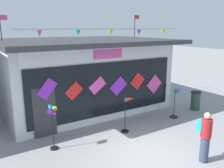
{
  "coord_description": "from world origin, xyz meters",
  "views": [
    {
      "loc": [
        -4.87,
        -5.55,
        4.22
      ],
      "look_at": [
        0.41,
        2.91,
        1.85
      ],
      "focal_mm": 37.72,
      "sensor_mm": 36.0,
      "label": 1
    }
  ],
  "objects_px": {
    "wind_spinner_far_left": "(53,117)",
    "person_near_camera": "(205,136)",
    "kite_shop_building": "(80,72)",
    "wind_spinner_left": "(128,109)",
    "trash_bin": "(195,100)",
    "wind_spinner_center_left": "(177,97)"
  },
  "relations": [
    {
      "from": "wind_spinner_left",
      "to": "wind_spinner_center_left",
      "type": "distance_m",
      "value": 2.99
    },
    {
      "from": "wind_spinner_far_left",
      "to": "person_near_camera",
      "type": "relative_size",
      "value": 1.01
    },
    {
      "from": "wind_spinner_left",
      "to": "trash_bin",
      "type": "bearing_deg",
      "value": 3.95
    },
    {
      "from": "wind_spinner_left",
      "to": "wind_spinner_center_left",
      "type": "xyz_separation_m",
      "value": [
        2.99,
        0.1,
        0.02
      ]
    },
    {
      "from": "person_near_camera",
      "to": "kite_shop_building",
      "type": "bearing_deg",
      "value": 87.4
    },
    {
      "from": "wind_spinner_far_left",
      "to": "wind_spinner_center_left",
      "type": "height_order",
      "value": "wind_spinner_far_left"
    },
    {
      "from": "wind_spinner_far_left",
      "to": "person_near_camera",
      "type": "distance_m",
      "value": 5.09
    },
    {
      "from": "wind_spinner_far_left",
      "to": "person_near_camera",
      "type": "height_order",
      "value": "wind_spinner_far_left"
    },
    {
      "from": "wind_spinner_center_left",
      "to": "person_near_camera",
      "type": "height_order",
      "value": "person_near_camera"
    },
    {
      "from": "wind_spinner_center_left",
      "to": "person_near_camera",
      "type": "bearing_deg",
      "value": -124.64
    },
    {
      "from": "wind_spinner_left",
      "to": "wind_spinner_center_left",
      "type": "relative_size",
      "value": 1.02
    },
    {
      "from": "kite_shop_building",
      "to": "wind_spinner_far_left",
      "type": "distance_m",
      "value": 5.15
    },
    {
      "from": "kite_shop_building",
      "to": "wind_spinner_left",
      "type": "distance_m",
      "value": 4.41
    },
    {
      "from": "trash_bin",
      "to": "person_near_camera",
      "type": "bearing_deg",
      "value": -138.27
    },
    {
      "from": "kite_shop_building",
      "to": "wind_spinner_far_left",
      "type": "height_order",
      "value": "kite_shop_building"
    },
    {
      "from": "kite_shop_building",
      "to": "person_near_camera",
      "type": "xyz_separation_m",
      "value": [
        0.9,
        -7.48,
        -0.97
      ]
    },
    {
      "from": "kite_shop_building",
      "to": "wind_spinner_center_left",
      "type": "distance_m",
      "value": 5.34
    },
    {
      "from": "kite_shop_building",
      "to": "wind_spinner_center_left",
      "type": "bearing_deg",
      "value": -53.26
    },
    {
      "from": "wind_spinner_left",
      "to": "trash_bin",
      "type": "xyz_separation_m",
      "value": [
        4.64,
        0.32,
        -0.5
      ]
    },
    {
      "from": "wind_spinner_left",
      "to": "person_near_camera",
      "type": "distance_m",
      "value": 3.25
    },
    {
      "from": "wind_spinner_center_left",
      "to": "kite_shop_building",
      "type": "bearing_deg",
      "value": 126.74
    },
    {
      "from": "kite_shop_building",
      "to": "trash_bin",
      "type": "relative_size",
      "value": 8.54
    }
  ]
}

